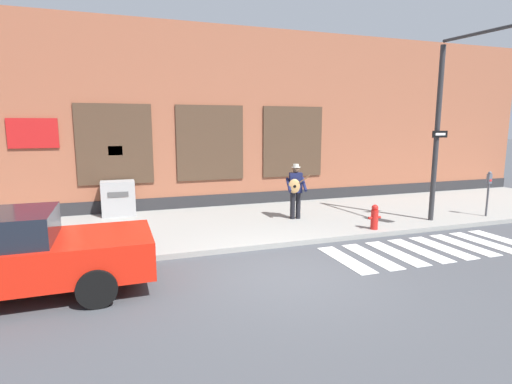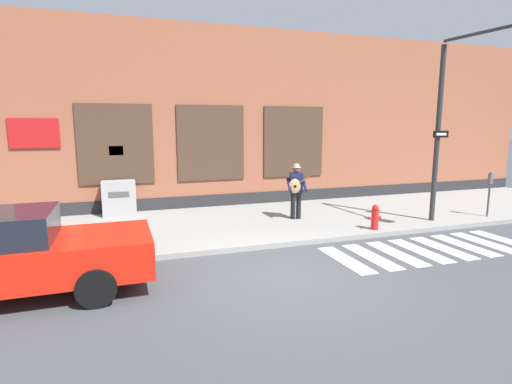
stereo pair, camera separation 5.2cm
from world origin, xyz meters
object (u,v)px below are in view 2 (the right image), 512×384
Objects in this scene: busker at (296,188)px; parking_meter at (490,187)px; red_car at (11,255)px; utility_box at (119,198)px; traffic_light at (476,94)px; fire_hydrant at (375,217)px.

parking_meter is at bearing -15.67° from busker.
red_car is 5.92m from utility_box.
traffic_light reaches higher than utility_box.
red_car is 3.21× the size of parking_meter.
parking_meter is (5.91, -1.66, -0.01)m from busker.
red_car is 8.61m from fire_hydrant.
busker is 2.42× the size of fire_hydrant.
busker reaches higher than parking_meter.
red_car is 4.13× the size of utility_box.
busker is 6.13m from parking_meter.
parking_meter is at bearing 26.80° from traffic_light.
fire_hydrant is (1.55, -1.87, -0.61)m from busker.
busker reaches higher than utility_box.
traffic_light reaches higher than parking_meter.
parking_meter is 4.40m from fire_hydrant.
red_car is 7.70m from busker.
red_car reaches higher than fire_hydrant.
fire_hydrant is at bearing -31.87° from utility_box.
traffic_light is (10.90, 0.72, 3.03)m from red_car.
red_car is at bearing -172.49° from parking_meter.
parking_meter is at bearing 2.77° from fire_hydrant.
utility_box is (1.78, 5.64, -0.08)m from red_car.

